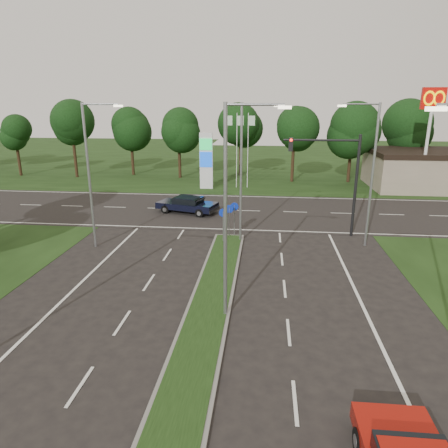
# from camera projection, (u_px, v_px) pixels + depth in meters

# --- Properties ---
(ground) EXTENTS (160.00, 160.00, 0.00)m
(ground) POSITION_uv_depth(u_px,v_px,m) (178.00, 417.00, 11.84)
(ground) COLOR black
(ground) RESTS_ON ground
(verge_far) EXTENTS (160.00, 50.00, 0.02)m
(verge_far) POSITION_uv_depth(u_px,v_px,m) (251.00, 161.00, 64.19)
(verge_far) COLOR black
(verge_far) RESTS_ON ground
(cross_road) EXTENTS (160.00, 12.00, 0.02)m
(cross_road) POSITION_uv_depth(u_px,v_px,m) (237.00, 211.00, 34.69)
(cross_road) COLOR black
(cross_road) RESTS_ON ground
(median_kerb) EXTENTS (2.00, 26.00, 0.12)m
(median_kerb) POSITION_uv_depth(u_px,v_px,m) (200.00, 340.00, 15.63)
(median_kerb) COLOR slate
(median_kerb) RESTS_ON ground
(commercial_building) EXTENTS (16.00, 9.00, 4.00)m
(commercial_building) POSITION_uv_depth(u_px,v_px,m) (447.00, 170.00, 43.34)
(commercial_building) COLOR gray
(commercial_building) RESTS_ON ground
(streetlight_median_near) EXTENTS (2.53, 0.22, 9.00)m
(streetlight_median_near) POSITION_uv_depth(u_px,v_px,m) (230.00, 204.00, 15.98)
(streetlight_median_near) COLOR gray
(streetlight_median_near) RESTS_ON ground
(streetlight_median_far) EXTENTS (2.53, 0.22, 9.00)m
(streetlight_median_far) POSITION_uv_depth(u_px,v_px,m) (244.00, 166.00, 25.50)
(streetlight_median_far) COLOR gray
(streetlight_median_far) RESTS_ON ground
(streetlight_left_far) EXTENTS (2.53, 0.22, 9.00)m
(streetlight_left_far) POSITION_uv_depth(u_px,v_px,m) (91.00, 169.00, 24.52)
(streetlight_left_far) COLOR gray
(streetlight_left_far) RESTS_ON ground
(streetlight_right_far) EXTENTS (2.53, 0.22, 9.00)m
(streetlight_right_far) POSITION_uv_depth(u_px,v_px,m) (370.00, 168.00, 24.72)
(streetlight_right_far) COLOR gray
(streetlight_right_far) RESTS_ON ground
(traffic_signal) EXTENTS (5.10, 0.42, 7.00)m
(traffic_signal) POSITION_uv_depth(u_px,v_px,m) (337.00, 170.00, 26.91)
(traffic_signal) COLOR black
(traffic_signal) RESTS_ON ground
(median_signs) EXTENTS (1.16, 1.76, 2.38)m
(median_signs) POSITION_uv_depth(u_px,v_px,m) (229.00, 215.00, 26.96)
(median_signs) COLOR gray
(median_signs) RESTS_ON ground
(gas_pylon) EXTENTS (5.80, 1.26, 8.00)m
(gas_pylon) POSITION_uv_depth(u_px,v_px,m) (208.00, 159.00, 42.75)
(gas_pylon) COLOR silver
(gas_pylon) RESTS_ON ground
(mcdonalds_sign) EXTENTS (2.20, 0.47, 10.40)m
(mcdonalds_sign) POSITION_uv_depth(u_px,v_px,m) (431.00, 114.00, 38.17)
(mcdonalds_sign) COLOR silver
(mcdonalds_sign) RESTS_ON ground
(treeline_far) EXTENTS (6.00, 6.00, 9.90)m
(treeline_far) POSITION_uv_depth(u_px,v_px,m) (248.00, 122.00, 47.86)
(treeline_far) COLOR black
(treeline_far) RESTS_ON ground
(navy_sedan) EXTENTS (5.40, 3.40, 1.38)m
(navy_sedan) POSITION_uv_depth(u_px,v_px,m) (187.00, 204.00, 33.82)
(navy_sedan) COLOR black
(navy_sedan) RESTS_ON ground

